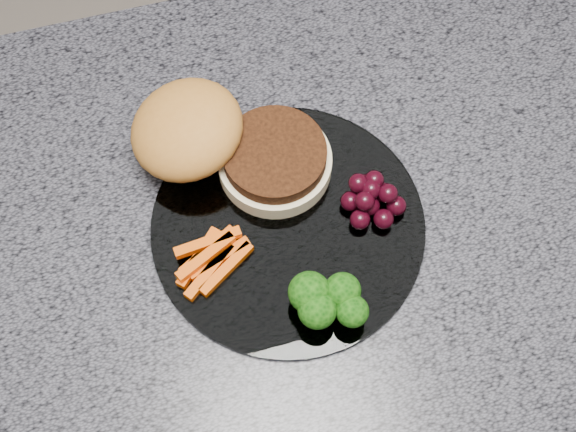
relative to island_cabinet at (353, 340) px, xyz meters
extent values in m
plane|color=#9E9284|center=(0.00, 0.00, -0.43)|extent=(4.00, 4.00, 0.00)
cube|color=brown|center=(0.00, 0.00, 0.00)|extent=(1.20, 0.60, 0.86)
cube|color=#52515C|center=(0.00, 0.00, 0.45)|extent=(1.20, 0.60, 0.04)
cylinder|color=white|center=(-0.10, 0.01, 0.47)|extent=(0.26, 0.26, 0.01)
cylinder|color=beige|center=(-0.10, 0.07, 0.49)|extent=(0.14, 0.14, 0.02)
cylinder|color=#3D1D0B|center=(-0.10, 0.07, 0.50)|extent=(0.13, 0.13, 0.02)
ellipsoid|color=#AD6E2B|center=(-0.17, 0.11, 0.51)|extent=(0.14, 0.14, 0.06)
cube|color=#E55003|center=(-0.18, 0.00, 0.48)|extent=(0.06, 0.04, 0.01)
cube|color=#E55003|center=(-0.17, -0.01, 0.48)|extent=(0.06, 0.03, 0.01)
cube|color=#E55003|center=(-0.18, -0.02, 0.48)|extent=(0.06, 0.05, 0.01)
cube|color=#E55003|center=(-0.18, 0.00, 0.49)|extent=(0.06, 0.02, 0.01)
cube|color=#E55003|center=(-0.18, -0.01, 0.49)|extent=(0.06, 0.04, 0.01)
cube|color=#E55003|center=(-0.17, -0.02, 0.48)|extent=(0.06, 0.04, 0.01)
cube|color=#E55003|center=(-0.19, -0.01, 0.48)|extent=(0.05, 0.05, 0.01)
cylinder|color=olive|center=(-0.10, -0.07, 0.48)|extent=(0.01, 0.01, 0.02)
ellipsoid|color=#0A3407|center=(-0.10, -0.07, 0.50)|extent=(0.04, 0.04, 0.03)
cylinder|color=olive|center=(-0.07, -0.08, 0.48)|extent=(0.01, 0.01, 0.02)
ellipsoid|color=#0A3407|center=(-0.07, -0.08, 0.50)|extent=(0.03, 0.03, 0.03)
cylinder|color=olive|center=(-0.10, -0.09, 0.48)|extent=(0.01, 0.01, 0.02)
ellipsoid|color=#0A3407|center=(-0.10, -0.09, 0.50)|extent=(0.03, 0.03, 0.03)
cylinder|color=olive|center=(-0.07, -0.10, 0.48)|extent=(0.01, 0.01, 0.02)
ellipsoid|color=#0A3407|center=(-0.07, -0.10, 0.50)|extent=(0.03, 0.03, 0.03)
sphere|color=black|center=(-0.02, 0.00, 0.49)|extent=(0.02, 0.02, 0.02)
sphere|color=black|center=(-0.01, 0.01, 0.49)|extent=(0.02, 0.02, 0.02)
sphere|color=black|center=(-0.02, 0.02, 0.49)|extent=(0.02, 0.02, 0.02)
sphere|color=black|center=(-0.04, 0.01, 0.49)|extent=(0.02, 0.02, 0.02)
sphere|color=black|center=(-0.03, -0.01, 0.49)|extent=(0.02, 0.02, 0.02)
sphere|color=black|center=(-0.01, -0.02, 0.49)|extent=(0.02, 0.02, 0.02)
sphere|color=black|center=(0.00, -0.01, 0.49)|extent=(0.02, 0.02, 0.02)
sphere|color=black|center=(-0.02, 0.01, 0.50)|extent=(0.02, 0.02, 0.02)
sphere|color=black|center=(-0.03, 0.00, 0.50)|extent=(0.02, 0.02, 0.02)
sphere|color=black|center=(0.00, 0.00, 0.50)|extent=(0.02, 0.02, 0.02)
sphere|color=black|center=(-0.03, 0.02, 0.50)|extent=(0.02, 0.02, 0.02)
sphere|color=black|center=(-0.01, 0.02, 0.50)|extent=(0.02, 0.02, 0.02)
camera|label=1|loc=(-0.18, -0.29, 1.17)|focal=50.00mm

